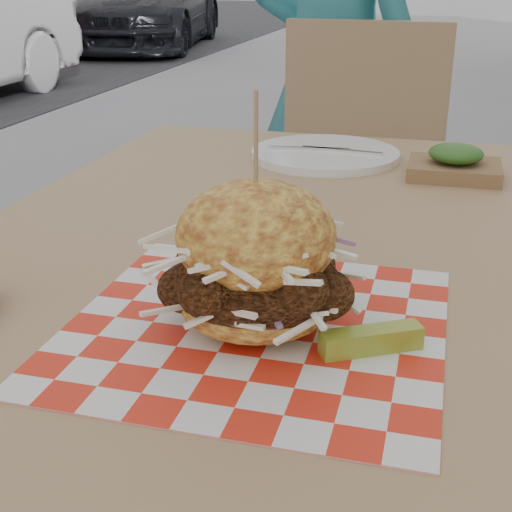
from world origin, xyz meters
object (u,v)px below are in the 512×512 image
object	(u,v)px
patio_table	(271,287)
patio_chair	(357,186)
diner	(331,80)
car_dark	(148,5)
sandwich	(256,266)

from	to	relation	value
patio_table	patio_chair	bearing A→B (deg)	89.77
diner	patio_chair	bearing A→B (deg)	137.47
car_dark	patio_table	bearing A→B (deg)	-75.32
patio_chair	patio_table	bearing A→B (deg)	-88.13
patio_table	sandwich	xyz separation A→B (m)	(0.05, -0.26, 0.14)
patio_chair	sandwich	size ratio (longest dim) A/B	4.18
diner	car_dark	size ratio (longest dim) A/B	0.40
diner	car_dark	xyz separation A→B (m)	(-3.80, 7.56, -0.21)
diner	patio_table	xyz separation A→B (m)	(0.12, -1.19, -0.10)
patio_table	diner	bearing A→B (deg)	95.74
patio_table	sandwich	distance (m)	0.30
patio_chair	sandwich	xyz separation A→B (m)	(0.04, -1.17, 0.26)
car_dark	patio_chair	bearing A→B (deg)	-72.87
patio_chair	sandwich	world-z (taller)	sandwich
patio_chair	car_dark	bearing A→B (deg)	118.67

